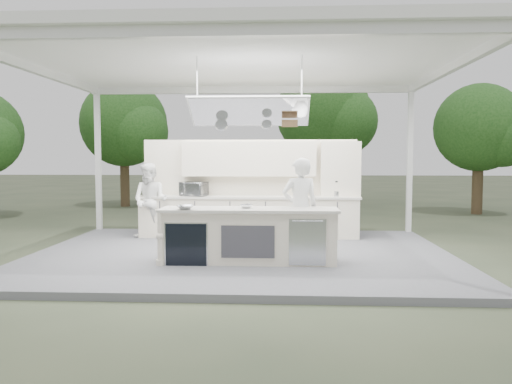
# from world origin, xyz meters

# --- Properties ---
(ground) EXTENTS (90.00, 90.00, 0.00)m
(ground) POSITION_xyz_m (0.00, 0.00, 0.00)
(ground) COLOR #4A5037
(ground) RESTS_ON ground
(stage_deck) EXTENTS (8.00, 6.00, 0.12)m
(stage_deck) POSITION_xyz_m (0.00, 0.00, 0.06)
(stage_deck) COLOR slate
(stage_deck) RESTS_ON ground
(tent) EXTENTS (8.20, 6.20, 3.86)m
(tent) POSITION_xyz_m (0.00, -0.01, 3.71)
(tent) COLOR white
(tent) RESTS_ON ground
(demo_island) EXTENTS (3.10, 0.79, 0.95)m
(demo_island) POSITION_xyz_m (0.18, -0.91, 0.60)
(demo_island) COLOR #EBE3C8
(demo_island) RESTS_ON stage_deck
(back_counter) EXTENTS (5.08, 0.72, 0.95)m
(back_counter) POSITION_xyz_m (0.00, 1.90, 0.60)
(back_counter) COLOR #EBE3C8
(back_counter) RESTS_ON stage_deck
(back_wall_unit) EXTENTS (5.05, 0.48, 2.25)m
(back_wall_unit) POSITION_xyz_m (0.44, 2.11, 1.57)
(back_wall_unit) COLOR #EBE3C8
(back_wall_unit) RESTS_ON stage_deck
(tree_cluster) EXTENTS (19.55, 9.40, 5.85)m
(tree_cluster) POSITION_xyz_m (-0.16, 9.77, 3.29)
(tree_cluster) COLOR #4C3E26
(tree_cluster) RESTS_ON ground
(head_chef) EXTENTS (0.75, 0.58, 1.83)m
(head_chef) POSITION_xyz_m (1.10, -0.51, 1.04)
(head_chef) COLOR white
(head_chef) RESTS_ON stage_deck
(sous_chef) EXTENTS (0.95, 0.81, 1.71)m
(sous_chef) POSITION_xyz_m (-2.20, 1.55, 0.98)
(sous_chef) COLOR white
(sous_chef) RESTS_ON stage_deck
(toaster_oven) EXTENTS (0.67, 0.55, 0.32)m
(toaster_oven) POSITION_xyz_m (-1.26, 1.82, 1.23)
(toaster_oven) COLOR #B9BCC1
(toaster_oven) RESTS_ON back_counter
(bowl_large) EXTENTS (0.35, 0.35, 0.07)m
(bowl_large) POSITION_xyz_m (-0.88, -1.15, 1.11)
(bowl_large) COLOR #B6B9BE
(bowl_large) RESTS_ON demo_island
(bowl_small) EXTENTS (0.25, 0.25, 0.07)m
(bowl_small) POSITION_xyz_m (0.15, -0.87, 1.10)
(bowl_small) COLOR silver
(bowl_small) RESTS_ON demo_island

